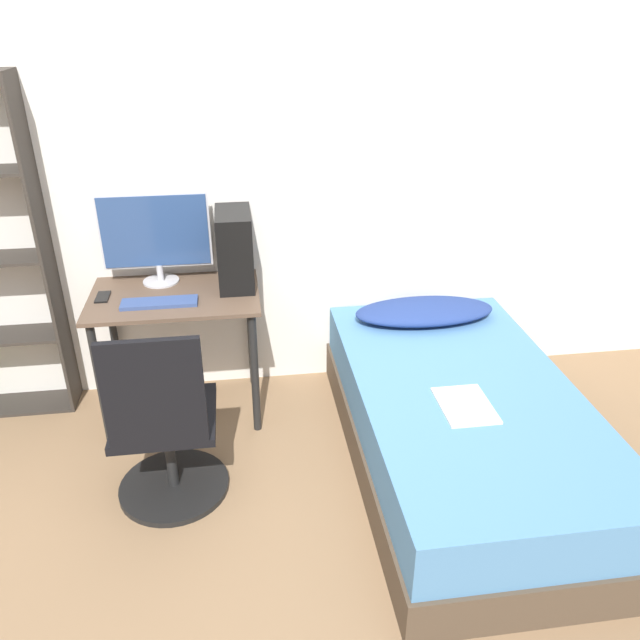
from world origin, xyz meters
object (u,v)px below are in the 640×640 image
object	(u,v)px
office_chair	(166,437)
keyboard	(159,303)
pc_tower	(235,249)
bed	(461,426)
monitor	(155,235)

from	to	relation	value
office_chair	keyboard	xyz separation A→B (m)	(-0.04, 0.63, 0.40)
keyboard	pc_tower	world-z (taller)	pc_tower
office_chair	bed	size ratio (longest dim) A/B	0.49
bed	pc_tower	world-z (taller)	pc_tower
keyboard	pc_tower	distance (m)	0.51
office_chair	monitor	size ratio (longest dim) A/B	1.61
office_chair	pc_tower	size ratio (longest dim) A/B	2.30
monitor	keyboard	bearing A→B (deg)	-86.75
office_chair	bed	bearing A→B (deg)	2.01
monitor	keyboard	xyz separation A→B (m)	(0.02, -0.30, -0.27)
office_chair	keyboard	size ratio (longest dim) A/B	2.44
monitor	keyboard	size ratio (longest dim) A/B	1.52
monitor	pc_tower	world-z (taller)	monitor
pc_tower	keyboard	bearing A→B (deg)	-152.08
keyboard	pc_tower	size ratio (longest dim) A/B	0.94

